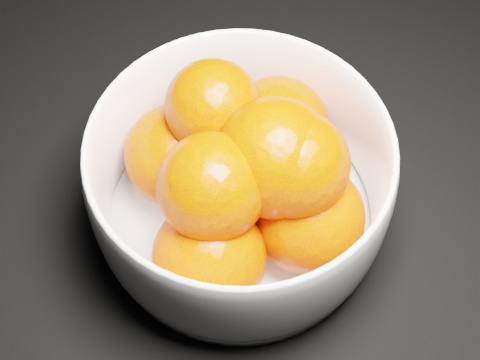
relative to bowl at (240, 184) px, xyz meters
name	(u,v)px	position (x,y,z in m)	size (l,w,h in m)	color
bowl	(240,184)	(0.00, 0.00, 0.00)	(0.23, 0.23, 0.11)	white
orange_pile	(248,174)	(0.00, -0.01, 0.02)	(0.18, 0.18, 0.14)	#E83802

